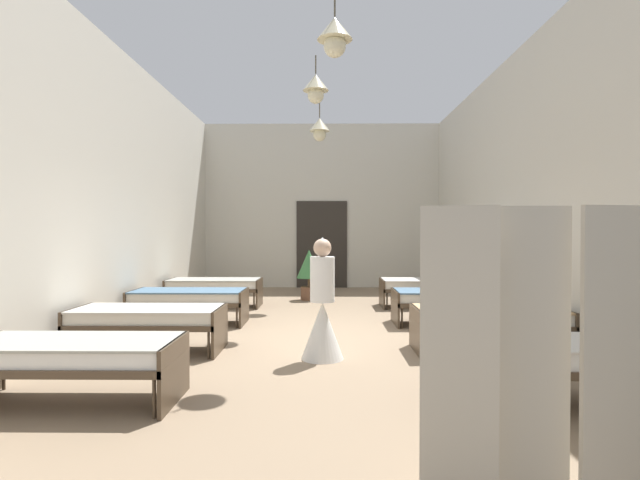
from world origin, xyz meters
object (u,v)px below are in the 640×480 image
at_px(bed_left_row_1, 148,318).
at_px(bed_right_row_3, 427,286).
at_px(bed_right_row_1, 489,318).
at_px(potted_plant, 309,269).
at_px(bed_left_row_0, 72,355).
at_px(bed_left_row_3, 215,285).
at_px(nurse_near_aisle, 322,316).
at_px(bed_left_row_2, 189,298).
at_px(privacy_screen, 534,360).
at_px(bed_right_row_2, 451,298).
at_px(bed_right_row_0, 559,356).

bearing_deg(bed_left_row_1, bed_right_row_3, 40.84).
xyz_separation_m(bed_right_row_1, potted_plant, (-2.47, 4.81, 0.27)).
relative_size(bed_left_row_0, potted_plant, 1.66).
height_order(bed_left_row_3, nurse_near_aisle, nurse_near_aisle).
distance_m(bed_right_row_1, bed_left_row_2, 4.79).
relative_size(bed_left_row_3, bed_right_row_3, 1.00).
bearing_deg(bed_left_row_3, nurse_near_aisle, -61.33).
relative_size(bed_left_row_3, privacy_screen, 1.12).
xyz_separation_m(bed_left_row_1, bed_left_row_3, (0.00, 3.80, 0.00)).
height_order(bed_left_row_0, bed_left_row_2, same).
relative_size(bed_right_row_3, potted_plant, 1.66).
relative_size(bed_right_row_2, nurse_near_aisle, 1.28).
distance_m(bed_left_row_2, bed_right_row_3, 4.79).
bearing_deg(bed_left_row_2, privacy_screen, -57.93).
height_order(bed_left_row_0, bed_right_row_1, same).
xyz_separation_m(bed_left_row_0, bed_right_row_2, (4.40, 3.80, 0.00)).
height_order(bed_right_row_2, bed_right_row_3, same).
distance_m(bed_right_row_0, bed_left_row_3, 7.20).
distance_m(bed_right_row_1, bed_right_row_3, 3.80).
distance_m(bed_left_row_0, bed_right_row_2, 5.81).
distance_m(bed_right_row_0, bed_right_row_1, 1.90).
xyz_separation_m(bed_left_row_1, nurse_near_aisle, (2.26, -0.33, 0.09)).
bearing_deg(bed_right_row_2, bed_right_row_0, -90.00).
xyz_separation_m(bed_right_row_0, bed_right_row_2, (0.00, 3.80, 0.00)).
height_order(bed_left_row_3, potted_plant, potted_plant).
height_order(bed_left_row_0, bed_right_row_2, same).
height_order(bed_right_row_3, potted_plant, potted_plant).
bearing_deg(bed_left_row_3, bed_left_row_1, -90.00).
bearing_deg(bed_left_row_1, nurse_near_aisle, -8.35).
bearing_deg(privacy_screen, bed_right_row_1, 76.45).
bearing_deg(bed_left_row_1, privacy_screen, -46.24).
relative_size(bed_left_row_2, bed_right_row_2, 1.00).
height_order(bed_right_row_3, nurse_near_aisle, nurse_near_aisle).
height_order(bed_right_row_0, bed_right_row_3, same).
xyz_separation_m(bed_left_row_1, potted_plant, (1.92, 4.81, 0.27)).
distance_m(bed_left_row_3, bed_right_row_3, 4.40).
bearing_deg(bed_right_row_3, potted_plant, 157.73).
height_order(bed_left_row_2, privacy_screen, privacy_screen).
bearing_deg(potted_plant, bed_right_row_1, -62.81).
bearing_deg(bed_right_row_3, bed_left_row_0, -127.64).
height_order(bed_left_row_0, nurse_near_aisle, nurse_near_aisle).
bearing_deg(bed_left_row_2, bed_right_row_2, 0.00).
relative_size(potted_plant, privacy_screen, 0.67).
height_order(bed_right_row_0, bed_right_row_2, same).
distance_m(bed_left_row_0, bed_left_row_2, 3.80).
distance_m(bed_left_row_0, bed_left_row_3, 5.70).
distance_m(bed_left_row_2, nurse_near_aisle, 3.18).
height_order(bed_left_row_3, bed_right_row_3, same).
bearing_deg(potted_plant, bed_right_row_2, -49.68).
relative_size(bed_left_row_0, bed_right_row_3, 1.00).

